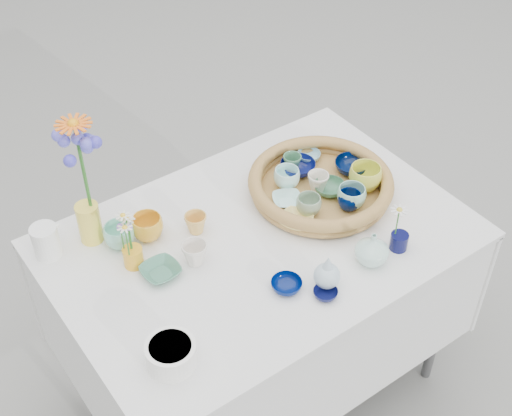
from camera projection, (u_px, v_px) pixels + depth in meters
ground at (259, 383)px, 2.70m from camera, size 80.00×80.00×0.00m
display_table at (259, 383)px, 2.70m from camera, size 1.26×0.86×0.77m
wicker_tray at (320, 185)px, 2.32m from camera, size 0.47×0.47×0.08m
tray_ceramic_0 at (298, 167)px, 2.39m from camera, size 0.14×0.14×0.04m
tray_ceramic_1 at (352, 166)px, 2.39m from camera, size 0.13×0.13×0.04m
tray_ceramic_2 at (365, 178)px, 2.31m from camera, size 0.12×0.12×0.08m
tray_ceramic_3 at (329, 188)px, 2.31m from camera, size 0.11×0.11×0.03m
tray_ceramic_4 at (309, 205)px, 2.23m from camera, size 0.10×0.10×0.06m
tray_ceramic_5 at (287, 200)px, 2.27m from camera, size 0.13×0.13×0.02m
tray_ceramic_6 at (287, 178)px, 2.32m from camera, size 0.10×0.10×0.07m
tray_ceramic_7 at (318, 182)px, 2.31m from camera, size 0.09×0.09×0.06m
tray_ceramic_8 at (309, 156)px, 2.45m from camera, size 0.10×0.10×0.03m
tray_ceramic_9 at (349, 201)px, 2.24m from camera, size 0.10×0.10×0.06m
tray_ceramic_10 at (295, 221)px, 2.20m from camera, size 0.13×0.13×0.02m
tray_ceramic_11 at (351, 197)px, 2.25m from camera, size 0.12×0.12×0.07m
tray_ceramic_12 at (292, 163)px, 2.39m from camera, size 0.07×0.07×0.06m
loose_ceramic_0 at (147, 228)px, 2.16m from camera, size 0.11×0.11×0.08m
loose_ceramic_1 at (196, 224)px, 2.19m from camera, size 0.09×0.09×0.06m
loose_ceramic_2 at (161, 271)px, 2.06m from camera, size 0.12×0.12×0.03m
loose_ceramic_3 at (195, 254)px, 2.08m from camera, size 0.09×0.09×0.07m
loose_ceramic_4 at (286, 285)px, 2.02m from camera, size 0.11×0.11×0.03m
loose_ceramic_5 at (119, 236)px, 2.14m from camera, size 0.11×0.11×0.07m
loose_ceramic_6 at (325, 293)px, 2.00m from camera, size 0.09×0.09×0.02m
fluted_bowl at (171, 354)px, 1.82m from camera, size 0.17×0.17×0.07m
bud_vase_paleblue at (327, 271)px, 2.00m from camera, size 0.09×0.09×0.12m
bud_vase_seafoam at (372, 248)px, 2.08m from camera, size 0.11×0.11×0.11m
bud_vase_cobalt at (399, 241)px, 2.14m from camera, size 0.07×0.07×0.05m
single_daisy at (397, 222)px, 2.09m from camera, size 0.07×0.07×0.11m
tall_vase_yellow at (89, 223)px, 2.14m from camera, size 0.08×0.08×0.13m
gerbera at (82, 167)px, 2.00m from camera, size 0.14×0.14×0.31m
hydrangea at (85, 176)px, 2.02m from camera, size 0.10×0.10×0.32m
white_pitcher at (46, 242)px, 2.10m from camera, size 0.13×0.10×0.11m
daisy_cup at (133, 257)px, 2.08m from camera, size 0.08×0.08×0.06m
daisy_posy at (128, 232)px, 2.01m from camera, size 0.10×0.10×0.14m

